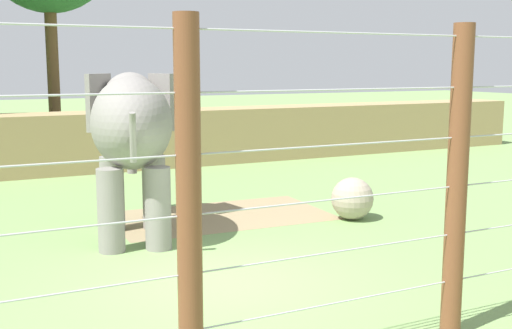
{
  "coord_description": "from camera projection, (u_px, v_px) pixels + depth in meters",
  "views": [
    {
      "loc": [
        -3.83,
        -8.98,
        3.38
      ],
      "look_at": [
        1.86,
        2.54,
        1.4
      ],
      "focal_mm": 45.03,
      "sensor_mm": 36.0,
      "label": 1
    }
  ],
  "objects": [
    {
      "name": "embankment_wall",
      "position": [
        74.0,
        142.0,
        20.59
      ],
      "size": [
        36.0,
        1.8,
        1.89
      ],
      "primitive_type": "cube",
      "color": "tan",
      "rests_on": "ground"
    },
    {
      "name": "ground_plane",
      "position": [
        222.0,
        282.0,
        10.14
      ],
      "size": [
        120.0,
        120.0,
        0.0
      ],
      "primitive_type": "plane",
      "color": "#759956"
    },
    {
      "name": "dirt_patch",
      "position": [
        221.0,
        216.0,
        14.59
      ],
      "size": [
        4.94,
        3.05,
        0.01
      ],
      "primitive_type": "cube",
      "rotation": [
        0.0,
        0.0,
        -0.04
      ],
      "color": "#937F5B",
      "rests_on": "ground"
    },
    {
      "name": "enrichment_ball",
      "position": [
        352.0,
        199.0,
        14.2
      ],
      "size": [
        0.94,
        0.94,
        0.94
      ],
      "primitive_type": "sphere",
      "color": "tan",
      "rests_on": "ground"
    },
    {
      "name": "elephant",
      "position": [
        132.0,
        129.0,
        12.64
      ],
      "size": [
        2.33,
        4.28,
        3.25
      ],
      "color": "gray",
      "rests_on": "ground"
    },
    {
      "name": "cable_fence",
      "position": [
        334.0,
        196.0,
        7.11
      ],
      "size": [
        11.19,
        0.26,
        3.88
      ],
      "color": "brown",
      "rests_on": "ground"
    }
  ]
}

